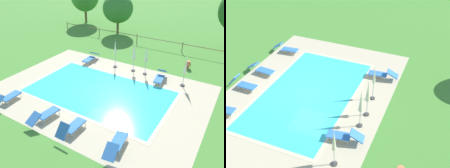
# 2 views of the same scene
# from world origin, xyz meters

# --- Properties ---
(ground_plane) EXTENTS (160.00, 160.00, 0.00)m
(ground_plane) POSITION_xyz_m (0.00, 0.00, 0.00)
(ground_plane) COLOR #478433
(pool_deck_paving) EXTENTS (14.44, 10.30, 0.01)m
(pool_deck_paving) POSITION_xyz_m (0.00, 0.00, 0.00)
(pool_deck_paving) COLOR #BCAD8E
(pool_deck_paving) RESTS_ON ground
(swimming_pool_water) EXTENTS (9.68, 5.54, 0.01)m
(swimming_pool_water) POSITION_xyz_m (0.00, 0.00, 0.01)
(swimming_pool_water) COLOR #38C6D1
(swimming_pool_water) RESTS_ON ground
(pool_coping_rim) EXTENTS (10.16, 6.02, 0.01)m
(pool_coping_rim) POSITION_xyz_m (0.00, 0.00, 0.01)
(pool_coping_rim) COLOR beige
(pool_coping_rim) RESTS_ON ground
(sun_lounger_north_near_steps) EXTENTS (0.77, 2.11, 0.72)m
(sun_lounger_north_near_steps) POSITION_xyz_m (-3.60, 3.94, 0.35)
(sun_lounger_north_near_steps) COLOR #3370BC
(sun_lounger_north_near_steps) RESTS_ON ground
(sun_lounger_north_mid) EXTENTS (0.78, 2.08, 0.79)m
(sun_lounger_north_mid) POSITION_xyz_m (-4.26, -4.13, 0.36)
(sun_lounger_north_mid) COLOR #3370BC
(sun_lounger_north_mid) RESTS_ON ground
(sun_lounger_north_far) EXTENTS (0.88, 2.11, 0.77)m
(sun_lounger_north_far) POSITION_xyz_m (3.04, 3.71, 0.36)
(sun_lounger_north_far) COLOR #3370BC
(sun_lounger_north_far) RESTS_ON ground
(sun_lounger_north_end) EXTENTS (0.76, 2.09, 0.75)m
(sun_lounger_north_end) POSITION_xyz_m (-0.89, -4.18, 0.36)
(sun_lounger_north_end) COLOR #3370BC
(sun_lounger_north_end) RESTS_ON ground
(sun_lounger_south_near_corner) EXTENTS (0.60, 1.89, 0.96)m
(sun_lounger_south_near_corner) POSITION_xyz_m (1.15, -4.22, 0.39)
(sun_lounger_south_near_corner) COLOR #3370BC
(sun_lounger_south_near_corner) RESTS_ON ground
(sun_lounger_south_mid) EXTENTS (0.90, 2.12, 0.75)m
(sun_lounger_south_mid) POSITION_xyz_m (3.77, -3.99, 0.36)
(sun_lounger_south_mid) COLOR #3370BC
(sun_lounger_south_mid) RESTS_ON ground
(patio_umbrella_closed_row_west) EXTENTS (0.32, 0.32, 2.47)m
(patio_umbrella_closed_row_west) POSITION_xyz_m (1.63, 4.12, 1.63)
(patio_umbrella_closed_row_west) COLOR #383838
(patio_umbrella_closed_row_west) RESTS_ON ground
(patio_umbrella_closed_row_mid_west) EXTENTS (0.32, 0.32, 2.42)m
(patio_umbrella_closed_row_mid_west) POSITION_xyz_m (0.55, 4.18, 1.60)
(patio_umbrella_closed_row_mid_west) COLOR #383838
(patio_umbrella_closed_row_mid_west) RESTS_ON ground
(patio_umbrella_closed_row_centre) EXTENTS (0.32, 0.32, 2.30)m
(patio_umbrella_closed_row_centre) POSITION_xyz_m (4.73, 3.87, 1.45)
(patio_umbrella_closed_row_centre) COLOR #383838
(patio_umbrella_closed_row_centre) RESTS_ON ground
(patio_umbrella_closed_row_mid_east) EXTENTS (0.32, 0.32, 2.48)m
(patio_umbrella_closed_row_mid_east) POSITION_xyz_m (-1.09, 4.04, 1.56)
(patio_umbrella_closed_row_mid_east) COLOR #383838
(patio_umbrella_closed_row_mid_east) RESTS_ON ground
(terracotta_urn_near_fence) EXTENTS (0.47, 0.47, 0.64)m
(terracotta_urn_near_fence) POSITION_xyz_m (4.23, 7.04, 0.35)
(terracotta_urn_near_fence) COLOR #C67547
(terracotta_urn_near_fence) RESTS_ON ground
(perimeter_fence) EXTENTS (24.63, 0.08, 1.05)m
(perimeter_fence) POSITION_xyz_m (0.31, 10.39, 0.72)
(perimeter_fence) COLOR brown
(perimeter_fence) RESTS_ON ground
(tree_centre) EXTENTS (3.58, 3.58, 4.61)m
(tree_centre) POSITION_xyz_m (-5.89, 12.69, 2.92)
(tree_centre) COLOR brown
(tree_centre) RESTS_ON ground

